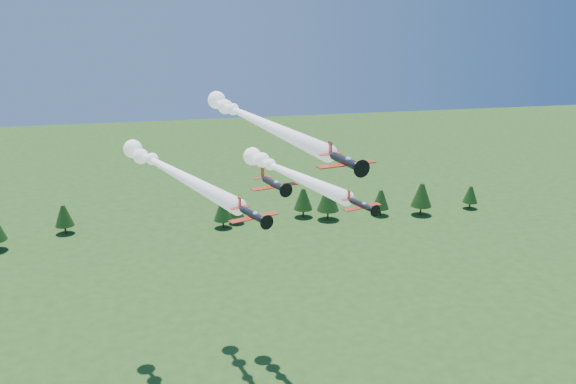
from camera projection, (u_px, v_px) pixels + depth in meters
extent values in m
cylinder|color=black|center=(345.00, 161.00, 85.44)|extent=(2.41, 6.25, 1.14)
cone|color=black|center=(358.00, 167.00, 82.31)|extent=(1.33, 1.24, 1.14)
cone|color=black|center=(361.00, 168.00, 81.71)|extent=(0.60, 0.61, 0.50)
cylinder|color=black|center=(362.00, 169.00, 81.55)|extent=(2.35, 0.55, 2.39)
cube|color=red|center=(346.00, 164.00, 85.15)|extent=(8.57, 3.27, 0.14)
cube|color=red|center=(330.00, 154.00, 88.95)|extent=(3.43, 1.64, 0.08)
cube|color=red|center=(330.00, 147.00, 88.78)|extent=(0.33, 1.08, 1.65)
ellipsoid|color=#80A3C6|center=(349.00, 159.00, 84.41)|extent=(1.09, 1.51, 0.71)
sphere|color=white|center=(234.00, 110.00, 123.73)|extent=(2.30, 2.30, 2.30)
sphere|color=white|center=(224.00, 105.00, 128.58)|extent=(3.00, 3.00, 3.00)
sphere|color=white|center=(216.00, 101.00, 133.44)|extent=(3.70, 3.70, 3.70)
cylinder|color=black|center=(252.00, 214.00, 89.71)|extent=(2.88, 5.40, 1.00)
cone|color=black|center=(264.00, 221.00, 87.19)|extent=(1.26, 1.20, 1.00)
cone|color=black|center=(266.00, 222.00, 86.71)|extent=(0.57, 0.58, 0.44)
cylinder|color=black|center=(267.00, 222.00, 86.57)|extent=(1.98, 0.80, 2.10)
cube|color=red|center=(254.00, 217.00, 89.49)|extent=(7.40, 3.93, 0.12)
cube|color=red|center=(240.00, 207.00, 92.54)|extent=(3.01, 1.84, 0.07)
cube|color=red|center=(239.00, 202.00, 92.38)|extent=(0.43, 0.92, 1.45)
ellipsoid|color=#80A3C6|center=(255.00, 214.00, 88.87)|extent=(1.11, 1.38, 0.62)
sphere|color=white|center=(152.00, 160.00, 119.51)|extent=(2.30, 2.30, 2.30)
sphere|color=white|center=(142.00, 155.00, 123.27)|extent=(3.00, 3.00, 3.00)
sphere|color=white|center=(134.00, 150.00, 127.03)|extent=(3.70, 3.70, 3.70)
cylinder|color=black|center=(361.00, 205.00, 101.01)|extent=(2.47, 4.98, 0.92)
cone|color=black|center=(372.00, 210.00, 98.64)|extent=(1.13, 1.08, 0.92)
cone|color=black|center=(375.00, 211.00, 98.19)|extent=(0.52, 0.52, 0.40)
cylinder|color=black|center=(375.00, 211.00, 98.06)|extent=(1.83, 0.66, 1.93)
cube|color=red|center=(362.00, 207.00, 100.79)|extent=(6.82, 3.37, 0.11)
cube|color=red|center=(349.00, 199.00, 103.66)|extent=(2.77, 1.60, 0.06)
cube|color=red|center=(349.00, 195.00, 103.52)|extent=(0.36, 0.85, 1.33)
ellipsoid|color=#80A3C6|center=(364.00, 204.00, 100.22)|extent=(0.98, 1.25, 0.57)
sphere|color=white|center=(271.00, 165.00, 124.57)|extent=(2.30, 2.30, 2.30)
sphere|color=white|center=(262.00, 161.00, 127.48)|extent=(3.00, 3.00, 3.00)
sphere|color=white|center=(254.00, 158.00, 130.39)|extent=(3.70, 3.70, 3.70)
cylinder|color=black|center=(273.00, 184.00, 101.16)|extent=(2.66, 5.85, 1.07)
cone|color=black|center=(284.00, 189.00, 98.32)|extent=(1.30, 1.23, 1.07)
cone|color=black|center=(285.00, 190.00, 97.78)|extent=(0.59, 0.60, 0.47)
cylinder|color=black|center=(286.00, 190.00, 97.63)|extent=(2.17, 0.67, 2.25)
cube|color=red|center=(275.00, 186.00, 100.90)|extent=(8.02, 3.62, 0.13)
cube|color=red|center=(263.00, 178.00, 104.34)|extent=(3.24, 1.75, 0.08)
cube|color=red|center=(262.00, 172.00, 104.18)|extent=(0.38, 1.00, 1.55)
ellipsoid|color=#80A3C6|center=(276.00, 183.00, 100.22)|extent=(1.10, 1.45, 0.67)
cylinder|color=#382314|center=(421.00, 210.00, 219.31)|extent=(0.60, 0.60, 3.10)
cone|color=#183610|center=(422.00, 195.00, 217.69)|extent=(7.09, 7.09, 7.97)
cylinder|color=#382314|center=(328.00, 215.00, 214.60)|extent=(0.60, 0.60, 3.24)
cone|color=#183610|center=(328.00, 198.00, 212.90)|extent=(7.41, 7.41, 8.34)
cylinder|color=#382314|center=(303.00, 213.00, 217.10)|extent=(0.60, 0.60, 2.79)
cone|color=#183610|center=(303.00, 199.00, 215.63)|extent=(6.38, 6.38, 7.18)
cylinder|color=#382314|center=(236.00, 220.00, 211.13)|extent=(0.60, 0.60, 2.28)
cone|color=#183610|center=(236.00, 208.00, 209.94)|extent=(5.21, 5.21, 5.86)
cylinder|color=#382314|center=(470.00, 205.00, 225.87)|extent=(0.60, 0.60, 2.28)
cone|color=#183610|center=(470.00, 194.00, 224.68)|extent=(5.20, 5.20, 5.85)
cylinder|color=#382314|center=(65.00, 229.00, 202.08)|extent=(0.60, 0.60, 2.59)
cone|color=#183610|center=(64.00, 216.00, 200.72)|extent=(5.93, 5.93, 6.67)
cylinder|color=#382314|center=(380.00, 212.00, 218.66)|extent=(0.60, 0.60, 2.51)
cone|color=#183610|center=(381.00, 199.00, 217.35)|extent=(5.75, 5.75, 6.47)
cylinder|color=#382314|center=(223.00, 224.00, 207.09)|extent=(0.60, 0.60, 2.59)
cone|color=#183610|center=(223.00, 210.00, 205.74)|extent=(5.92, 5.92, 6.66)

